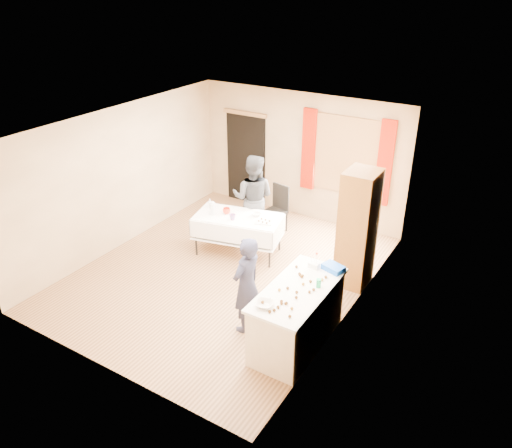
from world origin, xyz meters
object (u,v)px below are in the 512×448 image
Objects in this scene: cabinet at (357,229)px; girl at (247,285)px; party_table at (238,231)px; counter at (297,316)px; woman at (253,198)px; chair at (275,218)px.

cabinet reaches higher than girl.
cabinet is 2.25m from party_table.
girl is at bearing -66.64° from party_table.
woman is (-2.15, 2.33, 0.39)m from counter.
chair is 0.57× the size of woman.
chair is at bearing -135.01° from woman.
chair is 0.65× the size of girl.
party_table is 0.77m from woman.
woman is at bearing 132.66° from counter.
girl is at bearing -57.98° from chair.
party_table is at bearing -175.07° from cabinet.
woman is (-1.38, 2.41, 0.11)m from girl.
girl reaches higher than chair.
cabinet is at bearing 151.24° from woman.
woman is (-0.24, -0.46, 0.56)m from chair.
party_table is 1.78× the size of chair.
counter is at bearing -52.22° from party_table.
cabinet is 1.17× the size of woman.
cabinet is 2.07× the size of chair.
chair is at bearing 68.55° from party_table.
chair is 0.76m from woman.
girl is (1.30, -1.76, 0.29)m from party_table.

